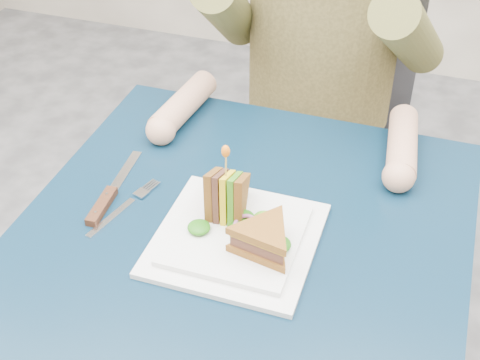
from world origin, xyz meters
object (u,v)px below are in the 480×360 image
(fork, at_px, (122,209))
(knife, at_px, (106,199))
(table, at_px, (243,260))
(chair, at_px, (323,115))
(plate, at_px, (236,238))
(sandwich_flat, at_px, (264,239))
(sandwich_upright, at_px, (226,196))

(fork, bearing_deg, knife, 163.19)
(table, distance_m, chair, 0.68)
(knife, bearing_deg, fork, -16.81)
(table, height_order, chair, chair)
(plate, bearing_deg, chair, 90.09)
(chair, height_order, sandwich_flat, chair)
(plate, height_order, sandwich_upright, sandwich_upright)
(table, bearing_deg, plate, -88.35)
(knife, bearing_deg, sandwich_flat, -9.07)
(chair, distance_m, knife, 0.76)
(table, distance_m, sandwich_flat, 0.15)
(table, bearing_deg, sandwich_flat, -48.18)
(plate, xyz_separation_m, sandwich_upright, (-0.03, 0.05, 0.05))
(knife, bearing_deg, table, 3.21)
(sandwich_upright, bearing_deg, chair, 87.34)
(sandwich_upright, height_order, fork, sandwich_upright)
(chair, relative_size, sandwich_flat, 6.55)
(sandwich_flat, distance_m, sandwich_upright, 0.11)
(table, distance_m, fork, 0.23)
(sandwich_upright, bearing_deg, sandwich_flat, -38.77)
(fork, bearing_deg, sandwich_upright, 10.02)
(table, distance_m, sandwich_upright, 0.14)
(table, bearing_deg, sandwich_upright, 166.74)
(sandwich_upright, bearing_deg, fork, -169.98)
(fork, bearing_deg, plate, -3.43)
(sandwich_flat, xyz_separation_m, knife, (-0.31, 0.05, -0.04))
(sandwich_upright, distance_m, fork, 0.19)
(sandwich_upright, bearing_deg, table, -13.26)
(sandwich_flat, xyz_separation_m, sandwich_upright, (-0.09, 0.07, 0.01))
(plate, bearing_deg, sandwich_upright, 125.55)
(chair, bearing_deg, fork, -106.92)
(sandwich_flat, height_order, knife, sandwich_flat)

